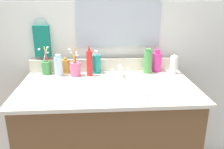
# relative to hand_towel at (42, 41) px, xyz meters

# --- Properties ---
(vanity_cabinet) EXTENTS (1.04, 0.57, 0.79)m
(vanity_cabinet) POSITION_rel_hand_towel_xyz_m (0.44, -0.32, -0.63)
(vanity_cabinet) COLOR brown
(vanity_cabinet) RESTS_ON ground_plane
(countertop) EXTENTS (1.08, 0.62, 0.02)m
(countertop) POSITION_rel_hand_towel_xyz_m (0.44, -0.32, -0.23)
(countertop) COLOR beige
(countertop) RESTS_ON vanity_cabinet
(backsplash) EXTENTS (1.08, 0.02, 0.09)m
(backsplash) POSITION_rel_hand_towel_xyz_m (0.44, -0.02, -0.18)
(backsplash) COLOR beige
(backsplash) RESTS_ON countertop
(back_wall) EXTENTS (2.18, 0.04, 1.30)m
(back_wall) POSITION_rel_hand_towel_xyz_m (0.44, 0.04, -0.38)
(back_wall) COLOR silver
(back_wall) RESTS_ON ground_plane
(mirror_panel) EXTENTS (0.60, 0.01, 0.56)m
(mirror_panel) POSITION_rel_hand_towel_xyz_m (0.54, 0.02, 0.23)
(mirror_panel) COLOR #B2BCC6
(towel_ring) EXTENTS (0.10, 0.01, 0.10)m
(towel_ring) POSITION_rel_hand_towel_xyz_m (0.00, 0.02, 0.12)
(towel_ring) COLOR silver
(hand_towel) EXTENTS (0.11, 0.04, 0.22)m
(hand_towel) POSITION_rel_hand_towel_xyz_m (0.00, 0.00, 0.00)
(hand_towel) COLOR #147260
(sink_basin) EXTENTS (0.40, 0.40, 0.11)m
(sink_basin) POSITION_rel_hand_towel_xyz_m (0.54, -0.35, -0.25)
(sink_basin) COLOR white
(sink_basin) RESTS_ON countertop
(faucet) EXTENTS (0.16, 0.10, 0.08)m
(faucet) POSITION_rel_hand_towel_xyz_m (0.54, -0.15, -0.19)
(faucet) COLOR silver
(faucet) RESTS_ON countertop
(bottle_gel_clear) EXTENTS (0.06, 0.06, 0.15)m
(bottle_gel_clear) POSITION_rel_hand_towel_xyz_m (0.12, -0.11, -0.15)
(bottle_gel_clear) COLOR silver
(bottle_gel_clear) RESTS_ON countertop
(bottle_spray_red) EXTENTS (0.04, 0.04, 0.22)m
(bottle_spray_red) POSITION_rel_hand_towel_xyz_m (0.33, -0.12, -0.13)
(bottle_spray_red) COLOR red
(bottle_spray_red) RESTS_ON countertop
(bottle_mouthwash_teal) EXTENTS (0.06, 0.06, 0.16)m
(bottle_mouthwash_teal) POSITION_rel_hand_towel_xyz_m (0.38, -0.07, -0.15)
(bottle_mouthwash_teal) COLOR teal
(bottle_mouthwash_teal) RESTS_ON countertop
(bottle_soap_pink) EXTENTS (0.07, 0.07, 0.16)m
(bottle_soap_pink) POSITION_rel_hand_towel_xyz_m (0.81, -0.06, -0.15)
(bottle_soap_pink) COLOR #D8338C
(bottle_soap_pink) RESTS_ON countertop
(bottle_lotion_white) EXTENTS (0.05, 0.05, 0.14)m
(bottle_lotion_white) POSITION_rel_hand_towel_xyz_m (0.92, -0.11, -0.16)
(bottle_lotion_white) COLOR white
(bottle_lotion_white) RESTS_ON countertop
(bottle_toner_green) EXTENTS (0.06, 0.06, 0.18)m
(bottle_toner_green) POSITION_rel_hand_towel_xyz_m (0.74, -0.09, -0.14)
(bottle_toner_green) COLOR #4C9E4C
(bottle_toner_green) RESTS_ON countertop
(bottle_oil_amber) EXTENTS (0.05, 0.05, 0.11)m
(bottle_oil_amber) POSITION_rel_hand_towel_xyz_m (0.16, -0.05, -0.17)
(bottle_oil_amber) COLOR gold
(bottle_oil_amber) RESTS_ON countertop
(cup_green) EXTENTS (0.08, 0.06, 0.20)m
(cup_green) POSITION_rel_hand_towel_xyz_m (0.03, -0.07, -0.17)
(cup_green) COLOR #3F8C47
(cup_green) RESTS_ON countertop
(cup_pink) EXTENTS (0.08, 0.07, 0.20)m
(cup_pink) POSITION_rel_hand_towel_xyz_m (0.23, -0.12, -0.17)
(cup_pink) COLOR #D16693
(cup_pink) RESTS_ON countertop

